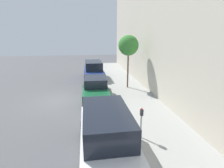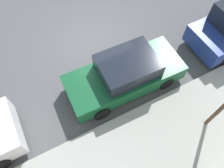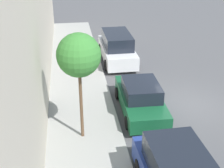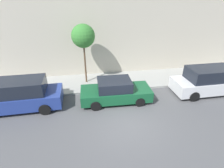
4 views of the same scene
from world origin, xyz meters
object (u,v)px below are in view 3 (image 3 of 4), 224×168
parked_sedan_second (141,98)px  street_tree (79,56)px  parking_meter_near (94,52)px  parked_minivan_nearest (117,48)px

parked_sedan_second → street_tree: street_tree is taller
street_tree → parked_sedan_second: bearing=-147.9°
parked_sedan_second → parking_meter_near: parked_sedan_second is taller
parked_sedan_second → street_tree: 4.50m
parking_meter_near → parked_minivan_nearest: bearing=-154.3°
parking_meter_near → street_tree: (1.22, 7.66, 2.70)m
parking_meter_near → street_tree: size_ratio=0.31×
parked_minivan_nearest → parking_meter_near: parked_minivan_nearest is taller
parked_minivan_nearest → parking_meter_near: size_ratio=3.55×
parking_meter_near → parked_sedan_second: bearing=105.7°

